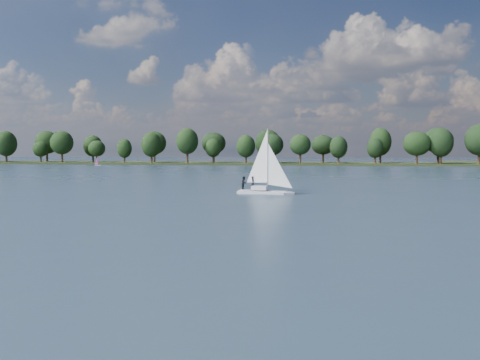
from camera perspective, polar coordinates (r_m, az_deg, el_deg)
name	(u,v)px	position (r m, az deg, el deg)	size (l,w,h in m)	color
ground	(338,178)	(116.78, 10.40, 0.25)	(700.00, 700.00, 0.00)	#233342
far_shore	(339,165)	(228.71, 10.48, 1.63)	(660.00, 40.00, 1.50)	black
sailboat	(262,175)	(71.60, 2.40, 0.56)	(7.14, 2.67, 9.18)	silver
dinghy_pink	(98,163)	(215.48, -14.93, 1.74)	(2.61, 1.84, 3.89)	white
treeline	(312,145)	(225.23, 7.69, 3.68)	(562.95, 73.77, 17.75)	black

